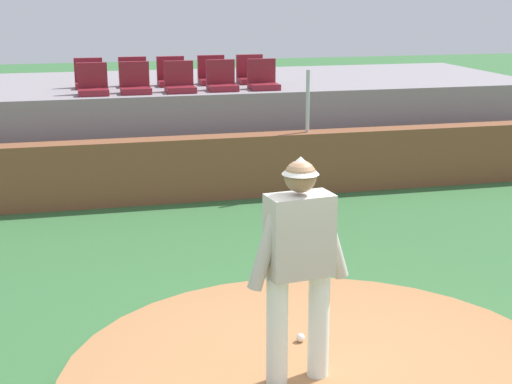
{
  "coord_description": "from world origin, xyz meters",
  "views": [
    {
      "loc": [
        -1.8,
        -5.08,
        3.17
      ],
      "look_at": [
        0.0,
        2.2,
        1.17
      ],
      "focal_mm": 53.51,
      "sensor_mm": 36.0,
      "label": 1
    }
  ],
  "objects": [
    {
      "name": "stadium_chair_1",
      "position": [
        -0.72,
        7.46,
        1.68
      ],
      "size": [
        0.48,
        0.44,
        0.5
      ],
      "rotation": [
        0.0,
        0.0,
        3.14
      ],
      "color": "maroon",
      "rests_on": "bleacher_platform"
    },
    {
      "name": "bleacher_platform",
      "position": [
        0.0,
        9.0,
        0.76
      ],
      "size": [
        13.25,
        4.15,
        1.53
      ],
      "primitive_type": "cube",
      "color": "gray",
      "rests_on": "ground_plane"
    },
    {
      "name": "pitcher",
      "position": [
        -0.22,
        -0.02,
        1.29
      ],
      "size": [
        0.82,
        0.31,
        1.75
      ],
      "rotation": [
        0.0,
        0.0,
        0.13
      ],
      "color": "white",
      "rests_on": "pitchers_mound"
    },
    {
      "name": "baseball",
      "position": [
        -0.01,
        0.59,
        0.31
      ],
      "size": [
        0.07,
        0.07,
        0.07
      ],
      "primitive_type": "sphere",
      "color": "white",
      "rests_on": "pitchers_mound"
    },
    {
      "name": "stadium_chair_2",
      "position": [
        0.0,
        7.43,
        1.68
      ],
      "size": [
        0.48,
        0.44,
        0.5
      ],
      "rotation": [
        0.0,
        0.0,
        3.14
      ],
      "color": "maroon",
      "rests_on": "bleacher_platform"
    },
    {
      "name": "stadium_chair_0",
      "position": [
        -1.4,
        7.44,
        1.68
      ],
      "size": [
        0.48,
        0.44,
        0.5
      ],
      "rotation": [
        0.0,
        0.0,
        3.14
      ],
      "color": "maroon",
      "rests_on": "bleacher_platform"
    },
    {
      "name": "stadium_chair_8",
      "position": [
        0.72,
        8.38,
        1.68
      ],
      "size": [
        0.48,
        0.44,
        0.5
      ],
      "rotation": [
        0.0,
        0.0,
        3.14
      ],
      "color": "maroon",
      "rests_on": "bleacher_platform"
    },
    {
      "name": "stadium_chair_9",
      "position": [
        1.42,
        8.35,
        1.68
      ],
      "size": [
        0.48,
        0.44,
        0.5
      ],
      "rotation": [
        0.0,
        0.0,
        3.14
      ],
      "color": "maroon",
      "rests_on": "bleacher_platform"
    },
    {
      "name": "stadium_chair_4",
      "position": [
        1.42,
        7.47,
        1.68
      ],
      "size": [
        0.48,
        0.44,
        0.5
      ],
      "rotation": [
        0.0,
        0.0,
        3.14
      ],
      "color": "maroon",
      "rests_on": "bleacher_platform"
    },
    {
      "name": "stadium_chair_7",
      "position": [
        -0.01,
        8.33,
        1.68
      ],
      "size": [
        0.48,
        0.44,
        0.5
      ],
      "rotation": [
        0.0,
        0.0,
        3.14
      ],
      "color": "maroon",
      "rests_on": "bleacher_platform"
    },
    {
      "name": "stadium_chair_5",
      "position": [
        -1.43,
        8.35,
        1.68
      ],
      "size": [
        0.48,
        0.44,
        0.5
      ],
      "rotation": [
        0.0,
        0.0,
        3.14
      ],
      "color": "maroon",
      "rests_on": "bleacher_platform"
    },
    {
      "name": "fence_post_right",
      "position": [
        1.85,
        6.28,
        1.47
      ],
      "size": [
        0.06,
        0.06,
        0.98
      ],
      "primitive_type": "cylinder",
      "color": "silver",
      "rests_on": "brick_barrier"
    },
    {
      "name": "stadium_chair_3",
      "position": [
        0.71,
        7.48,
        1.68
      ],
      "size": [
        0.48,
        0.44,
        0.5
      ],
      "rotation": [
        0.0,
        0.0,
        3.14
      ],
      "color": "maroon",
      "rests_on": "bleacher_platform"
    },
    {
      "name": "brick_barrier",
      "position": [
        0.0,
        6.28,
        0.49
      ],
      "size": [
        13.3,
        0.4,
        0.98
      ],
      "primitive_type": "cube",
      "color": "brown",
      "rests_on": "ground_plane"
    },
    {
      "name": "stadium_chair_6",
      "position": [
        -0.67,
        8.38,
        1.68
      ],
      "size": [
        0.48,
        0.44,
        0.5
      ],
      "rotation": [
        0.0,
        0.0,
        3.14
      ],
      "color": "maroon",
      "rests_on": "bleacher_platform"
    }
  ]
}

